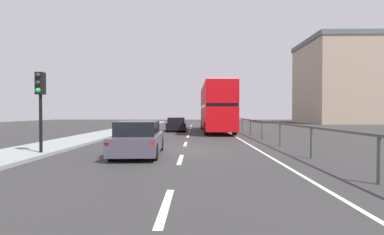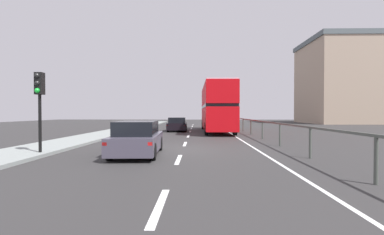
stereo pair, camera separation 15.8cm
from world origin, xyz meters
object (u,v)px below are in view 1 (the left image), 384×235
Objects in this scene: hatchback_car_near at (139,139)px; sedan_car_ahead at (177,124)px; traffic_signal_pole at (40,92)px; double_decker_bus_red at (216,107)px.

sedan_car_ahead is (0.52, 14.90, -0.03)m from hatchback_car_near.
hatchback_car_near is at bearing -93.28° from sedan_car_ahead.
hatchback_car_near is 4.40m from traffic_signal_pole.
sedan_car_ahead is at bearing 73.58° from traffic_signal_pole.
double_decker_bus_red is 14.73m from hatchback_car_near.
hatchback_car_near reaches higher than sedan_car_ahead.
double_decker_bus_red is 3.44× the size of traffic_signal_pole.
double_decker_bus_red is 16.48m from traffic_signal_pole.
traffic_signal_pole is 15.95m from sedan_car_ahead.
hatchback_car_near is 1.26× the size of traffic_signal_pole.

